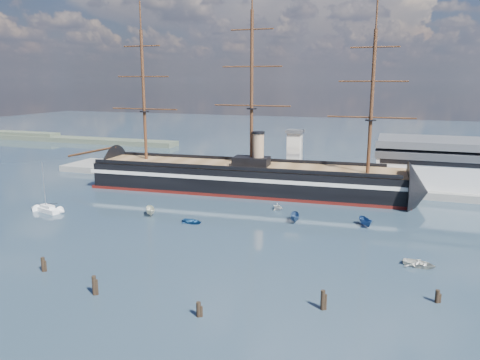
% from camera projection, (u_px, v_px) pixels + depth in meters
% --- Properties ---
extents(ground, '(600.00, 600.00, 0.00)m').
position_uv_depth(ground, '(251.00, 212.00, 113.63)').
color(ground, '#213543').
rests_on(ground, ground).
extents(quay, '(180.00, 18.00, 2.00)m').
position_uv_depth(quay, '(318.00, 185.00, 143.53)').
color(quay, slate).
rests_on(quay, ground).
extents(quay_tower, '(5.00, 5.00, 15.00)m').
position_uv_depth(quay_tower, '(295.00, 154.00, 141.01)').
color(quay_tower, silver).
rests_on(quay_tower, ground).
extents(shoreline, '(120.00, 10.00, 4.00)m').
position_uv_depth(shoreline, '(57.00, 138.00, 246.41)').
color(shoreline, '#3F4C38').
rests_on(shoreline, ground).
extents(warship, '(113.37, 21.98, 53.94)m').
position_uv_depth(warship, '(239.00, 177.00, 134.54)').
color(warship, black).
rests_on(warship, ground).
extents(sailboat, '(7.95, 4.40, 12.21)m').
position_uv_depth(sailboat, '(48.00, 209.00, 113.94)').
color(sailboat, white).
rests_on(sailboat, ground).
extents(motorboat_a, '(6.38, 5.34, 2.47)m').
position_uv_depth(motorboat_a, '(151.00, 215.00, 111.15)').
color(motorboat_a, beige).
rests_on(motorboat_a, ground).
extents(motorboat_b, '(1.62, 3.16, 1.41)m').
position_uv_depth(motorboat_b, '(192.00, 223.00, 104.93)').
color(motorboat_b, navy).
rests_on(motorboat_b, ground).
extents(motorboat_c, '(6.42, 3.33, 2.45)m').
position_uv_depth(motorboat_c, '(295.00, 222.00, 105.96)').
color(motorboat_c, navy).
rests_on(motorboat_c, ground).
extents(motorboat_d, '(4.80, 5.56, 1.91)m').
position_uv_depth(motorboat_d, '(278.00, 210.00, 115.84)').
color(motorboat_d, silver).
rests_on(motorboat_d, ground).
extents(motorboat_e, '(2.28, 3.67, 1.60)m').
position_uv_depth(motorboat_e, '(419.00, 267.00, 80.59)').
color(motorboat_e, beige).
rests_on(motorboat_e, ground).
extents(motorboat_f, '(6.17, 4.72, 2.34)m').
position_uv_depth(motorboat_f, '(365.00, 226.00, 102.89)').
color(motorboat_f, navy).
rests_on(motorboat_f, ground).
extents(piling_near_left, '(0.64, 0.64, 3.17)m').
position_uv_depth(piling_near_left, '(44.00, 271.00, 78.67)').
color(piling_near_left, black).
rests_on(piling_near_left, ground).
extents(piling_near_mid, '(0.64, 0.64, 2.81)m').
position_uv_depth(piling_near_mid, '(199.00, 316.00, 63.62)').
color(piling_near_mid, black).
rests_on(piling_near_mid, ground).
extents(piling_near_right, '(0.64, 0.64, 3.58)m').
position_uv_depth(piling_near_right, '(322.00, 309.00, 65.57)').
color(piling_near_right, black).
rests_on(piling_near_right, ground).
extents(piling_far_right, '(0.64, 0.64, 2.64)m').
position_uv_depth(piling_far_right, '(437.00, 303.00, 67.61)').
color(piling_far_right, black).
rests_on(piling_far_right, ground).
extents(piling_extra, '(0.64, 0.64, 3.71)m').
position_uv_depth(piling_extra, '(95.00, 295.00, 70.07)').
color(piling_extra, black).
rests_on(piling_extra, ground).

